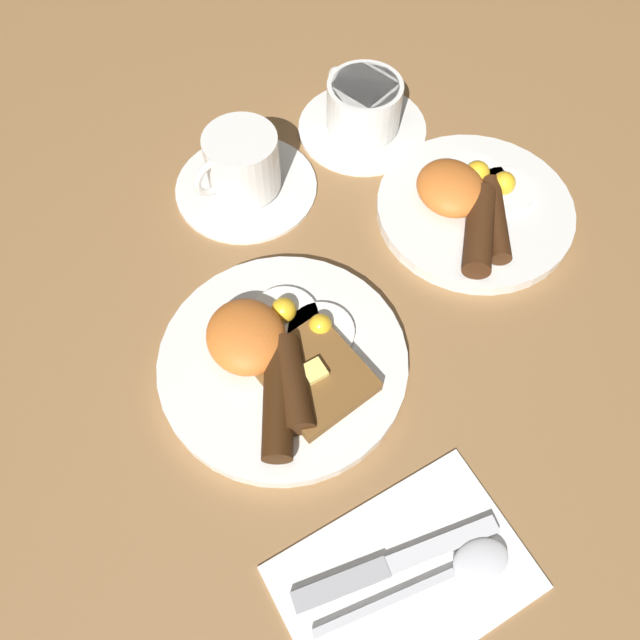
{
  "coord_description": "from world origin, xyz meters",
  "views": [
    {
      "loc": [
        0.26,
        -0.08,
        0.55
      ],
      "look_at": [
        -0.02,
        0.05,
        0.03
      ],
      "focal_mm": 35.0,
      "sensor_mm": 36.0,
      "label": 1
    }
  ],
  "objects_px": {
    "spoon": "(461,569)",
    "teacup_far": "(363,111)",
    "breakfast_plate_near": "(281,360)",
    "knife": "(386,567)",
    "breakfast_plate_far": "(473,205)",
    "teacup_near": "(243,170)"
  },
  "relations": [
    {
      "from": "spoon",
      "to": "teacup_far",
      "type": "bearing_deg",
      "value": 75.45
    },
    {
      "from": "breakfast_plate_near",
      "to": "spoon",
      "type": "height_order",
      "value": "breakfast_plate_near"
    },
    {
      "from": "teacup_far",
      "to": "knife",
      "type": "distance_m",
      "value": 0.52
    },
    {
      "from": "breakfast_plate_near",
      "to": "spoon",
      "type": "relative_size",
      "value": 1.39
    },
    {
      "from": "breakfast_plate_near",
      "to": "teacup_near",
      "type": "relative_size",
      "value": 1.47
    },
    {
      "from": "teacup_near",
      "to": "knife",
      "type": "bearing_deg",
      "value": -7.25
    },
    {
      "from": "breakfast_plate_far",
      "to": "knife",
      "type": "distance_m",
      "value": 0.4
    },
    {
      "from": "breakfast_plate_near",
      "to": "teacup_near",
      "type": "xyz_separation_m",
      "value": [
        -0.23,
        0.06,
        0.02
      ]
    },
    {
      "from": "teacup_far",
      "to": "knife",
      "type": "xyz_separation_m",
      "value": [
        0.46,
        -0.22,
        -0.02
      ]
    },
    {
      "from": "teacup_far",
      "to": "spoon",
      "type": "xyz_separation_m",
      "value": [
        0.49,
        -0.17,
        -0.02
      ]
    },
    {
      "from": "teacup_near",
      "to": "spoon",
      "type": "bearing_deg",
      "value": -0.06
    },
    {
      "from": "breakfast_plate_far",
      "to": "spoon",
      "type": "height_order",
      "value": "breakfast_plate_far"
    },
    {
      "from": "knife",
      "to": "spoon",
      "type": "relative_size",
      "value": 1.05
    },
    {
      "from": "breakfast_plate_far",
      "to": "teacup_far",
      "type": "distance_m",
      "value": 0.18
    },
    {
      "from": "breakfast_plate_far",
      "to": "spoon",
      "type": "relative_size",
      "value": 1.26
    },
    {
      "from": "breakfast_plate_far",
      "to": "knife",
      "type": "height_order",
      "value": "breakfast_plate_far"
    },
    {
      "from": "breakfast_plate_near",
      "to": "knife",
      "type": "height_order",
      "value": "breakfast_plate_near"
    },
    {
      "from": "breakfast_plate_near",
      "to": "teacup_near",
      "type": "distance_m",
      "value": 0.24
    },
    {
      "from": "breakfast_plate_far",
      "to": "spoon",
      "type": "xyz_separation_m",
      "value": [
        0.32,
        -0.21,
        -0.01
      ]
    },
    {
      "from": "teacup_near",
      "to": "teacup_far",
      "type": "bearing_deg",
      "value": 99.49
    },
    {
      "from": "breakfast_plate_far",
      "to": "teacup_near",
      "type": "relative_size",
      "value": 1.34
    },
    {
      "from": "breakfast_plate_far",
      "to": "teacup_far",
      "type": "height_order",
      "value": "teacup_far"
    }
  ]
}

